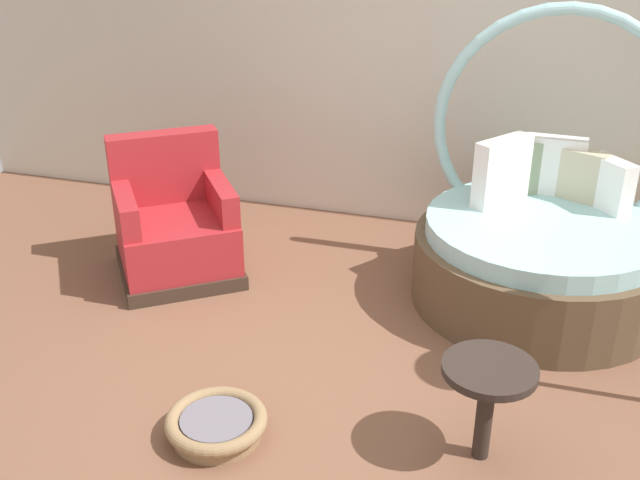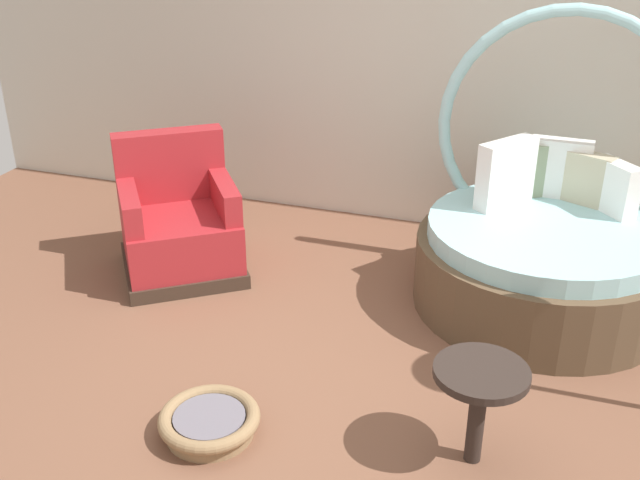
# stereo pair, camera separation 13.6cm
# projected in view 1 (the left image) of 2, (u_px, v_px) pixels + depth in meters

# --- Properties ---
(ground_plane) EXTENTS (8.00, 8.00, 0.02)m
(ground_plane) POSITION_uv_depth(u_px,v_px,m) (347.00, 380.00, 4.18)
(ground_plane) COLOR brown
(back_wall) EXTENTS (8.00, 0.12, 3.16)m
(back_wall) POSITION_uv_depth(u_px,v_px,m) (432.00, 21.00, 5.46)
(back_wall) COLOR beige
(back_wall) RESTS_ON ground_plane
(round_daybed) EXTENTS (1.62, 1.62, 1.84)m
(round_daybed) POSITION_uv_depth(u_px,v_px,m) (542.00, 242.00, 4.85)
(round_daybed) COLOR brown
(round_daybed) RESTS_ON ground_plane
(red_armchair) EXTENTS (1.12, 1.12, 0.94)m
(red_armchair) POSITION_uv_depth(u_px,v_px,m) (175.00, 228.00, 5.19)
(red_armchair) COLOR #38281E
(red_armchair) RESTS_ON ground_plane
(pet_basket) EXTENTS (0.51, 0.51, 0.13)m
(pet_basket) POSITION_uv_depth(u_px,v_px,m) (217.00, 424.00, 3.71)
(pet_basket) COLOR #8E704C
(pet_basket) RESTS_ON ground_plane
(side_table) EXTENTS (0.44, 0.44, 0.52)m
(side_table) POSITION_uv_depth(u_px,v_px,m) (488.00, 383.00, 3.44)
(side_table) COLOR #2D231E
(side_table) RESTS_ON ground_plane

